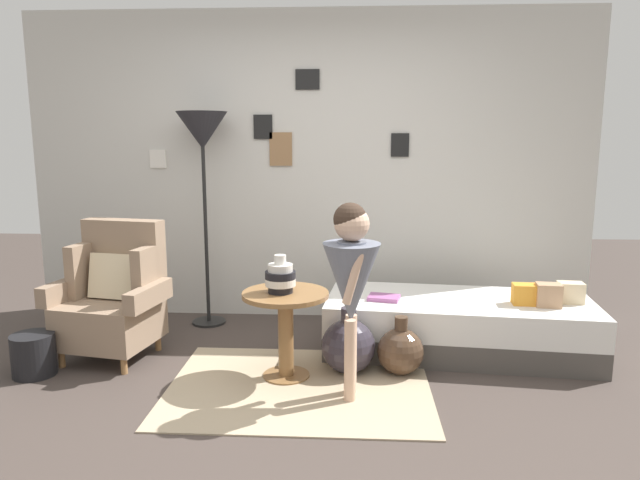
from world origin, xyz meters
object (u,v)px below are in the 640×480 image
object	(u,v)px
person_child	(351,275)
demijohn_near	(348,346)
armchair	(114,296)
daybed	(458,325)
floor_lamp	(202,139)
side_table	(286,317)
vase_striped	(280,277)
demijohn_far	(400,351)
magazine_basket	(34,355)
book_on_daybed	(384,298)

from	to	relation	value
person_child	demijohn_near	world-z (taller)	person_child
armchair	daybed	bearing A→B (deg)	4.91
floor_lamp	demijohn_near	bearing A→B (deg)	-39.14
floor_lamp	side_table	bearing A→B (deg)	-53.89
vase_striped	demijohn_far	xyz separation A→B (m)	(0.78, 0.11, -0.52)
armchair	vase_striped	bearing A→B (deg)	-15.05
vase_striped	daybed	bearing A→B (deg)	23.82
floor_lamp	vase_striped	bearing A→B (deg)	-55.15
vase_striped	floor_lamp	xyz separation A→B (m)	(-0.76, 1.09, 0.87)
person_child	demijohn_near	bearing A→B (deg)	92.25
person_child	magazine_basket	distance (m)	2.20
book_on_daybed	demijohn_far	size ratio (longest dim) A/B	0.56
book_on_daybed	demijohn_far	xyz separation A→B (m)	(0.09, -0.38, -0.26)
side_table	floor_lamp	world-z (taller)	floor_lamp
book_on_daybed	armchair	bearing A→B (deg)	-175.34
person_child	demijohn_far	bearing A→B (deg)	48.90
floor_lamp	magazine_basket	xyz separation A→B (m)	(-0.89, -1.13, -1.40)
demijohn_near	armchair	bearing A→B (deg)	172.60
demijohn_far	vase_striped	bearing A→B (deg)	-172.13
daybed	person_child	xyz separation A→B (m)	(-0.79, -0.82, 0.57)
floor_lamp	book_on_daybed	distance (m)	1.93
armchair	vase_striped	world-z (taller)	armchair
vase_striped	demijohn_far	size ratio (longest dim) A/B	0.62
daybed	demijohn_far	size ratio (longest dim) A/B	4.98
vase_striped	demijohn_near	size ratio (longest dim) A/B	0.55
vase_striped	magazine_basket	world-z (taller)	vase_striped
person_child	demijohn_near	xyz separation A→B (m)	(-0.02, 0.39, -0.58)
floor_lamp	demijohn_near	distance (m)	2.05
daybed	demijohn_near	xyz separation A→B (m)	(-0.80, -0.43, -0.01)
vase_striped	magazine_basket	bearing A→B (deg)	-178.35
person_child	book_on_daybed	size ratio (longest dim) A/B	5.42
armchair	vase_striped	xyz separation A→B (m)	(1.24, -0.33, 0.24)
demijohn_far	demijohn_near	bearing A→B (deg)	178.77
armchair	side_table	world-z (taller)	armchair
demijohn_near	demijohn_far	distance (m)	0.35
armchair	book_on_daybed	world-z (taller)	armchair
side_table	vase_striped	size ratio (longest dim) A/B	2.36
magazine_basket	side_table	bearing A→B (deg)	1.90
book_on_daybed	magazine_basket	world-z (taller)	book_on_daybed
magazine_basket	demijohn_near	bearing A→B (deg)	4.48
daybed	demijohn_near	size ratio (longest dim) A/B	4.40
armchair	demijohn_far	size ratio (longest dim) A/B	2.45
side_table	floor_lamp	bearing A→B (deg)	126.11
side_table	book_on_daybed	distance (m)	0.82
daybed	floor_lamp	distance (m)	2.46
demijohn_near	demijohn_far	xyz separation A→B (m)	(0.35, -0.01, -0.03)
person_child	book_on_daybed	xyz separation A→B (m)	(0.24, 0.76, -0.35)
person_child	book_on_daybed	world-z (taller)	person_child
armchair	person_child	bearing A→B (deg)	-19.68
demijohn_near	side_table	bearing A→B (deg)	-165.18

